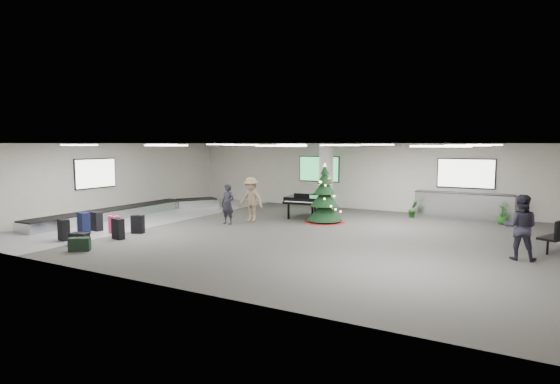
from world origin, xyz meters
The scene contains 19 objects.
ground centered at (0.00, 0.00, 0.00)m, with size 18.00×18.00×0.00m, color #363531.
room_envelope centered at (-0.38, 0.67, 2.33)m, with size 18.02×14.02×3.21m.
baggage_carousel centered at (-7.84, -0.08, 0.21)m, with size 2.28×9.71×0.43m.
service_counter centered at (5.00, 6.65, 0.55)m, with size 4.05×0.65×1.08m.
suitcase_0 centered at (-5.73, -4.93, 0.36)m, with size 0.51×0.37×0.73m.
suitcase_1 centered at (-4.35, -3.89, 0.35)m, with size 0.48×0.31×0.72m.
pink_suitcase centered at (-5.27, -3.26, 0.32)m, with size 0.45×0.31×0.65m.
suitcase_3 centered at (-4.54, -2.83, 0.33)m, with size 0.49×0.39×0.67m.
navy_suitcase centered at (-6.13, -3.85, 0.38)m, with size 0.56×0.42×0.79m.
green_duffel centered at (-3.98, -5.66, 0.20)m, with size 0.65×0.61×0.42m.
suitcase_8 centered at (-6.24, -3.23, 0.35)m, with size 0.51×0.35×0.72m.
black_duffel centered at (-4.75, -5.08, 0.19)m, with size 0.63×0.44×0.39m.
christmas_tree centered at (0.28, 2.60, 0.83)m, with size 1.71×1.71×2.43m.
grand_piano centered at (-0.88, 3.31, 0.79)m, with size 1.71×2.10×1.11m.
traveler_a centered at (-2.87, 0.30, 0.80)m, with size 0.58×0.38×1.60m, color black.
traveler_b centered at (-2.49, 1.40, 0.91)m, with size 1.17×0.67×1.81m, color #897255.
traveler_bench centered at (7.49, -0.32, 0.91)m, with size 0.88×0.69×1.81m, color black.
potted_plant_left centered at (3.11, 5.58, 0.36)m, with size 0.40×0.32×0.73m, color #1B4014.
potted_plant_right centered at (6.61, 5.64, 0.39)m, with size 0.44×0.44×0.78m, color #1B4014.
Camera 1 is at (8.01, -14.61, 3.21)m, focal length 30.00 mm.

